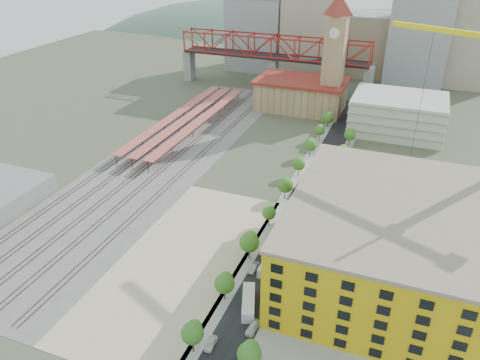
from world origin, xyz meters
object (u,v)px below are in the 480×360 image
at_px(construction_building, 394,242).
at_px(site_trailer_d, 291,222).
at_px(site_trailer_b, 269,264).
at_px(site_trailer_c, 287,230).
at_px(car_0, 211,344).
at_px(clock_tower, 335,45).
at_px(site_trailer_a, 248,302).

bearing_deg(construction_building, site_trailer_d, 155.57).
relative_size(site_trailer_b, site_trailer_d, 0.98).
height_order(site_trailer_b, site_trailer_c, site_trailer_c).
height_order(site_trailer_c, car_0, site_trailer_c).
bearing_deg(site_trailer_c, construction_building, -26.77).
height_order(clock_tower, site_trailer_a, clock_tower).
bearing_deg(construction_building, clock_tower, 108.78).
bearing_deg(site_trailer_d, site_trailer_a, -91.28).
distance_m(site_trailer_c, car_0, 40.71).
distance_m(construction_building, site_trailer_d, 29.70).
xyz_separation_m(site_trailer_c, site_trailer_d, (0.00, 3.90, -0.04)).
xyz_separation_m(site_trailer_b, site_trailer_c, (0.00, 14.82, 0.06)).
xyz_separation_m(site_trailer_c, car_0, (-3.00, -40.60, -0.61)).
distance_m(site_trailer_b, car_0, 25.96).
xyz_separation_m(clock_tower, construction_building, (34.00, -99.99, -19.29)).
distance_m(site_trailer_c, site_trailer_d, 3.90).
xyz_separation_m(clock_tower, site_trailer_c, (8.00, -92.09, -27.41)).
bearing_deg(site_trailer_d, car_0, -95.14).
relative_size(clock_tower, site_trailer_c, 5.54).
relative_size(site_trailer_b, site_trailer_c, 0.95).
distance_m(clock_tower, site_trailer_d, 92.71).
height_order(construction_building, site_trailer_c, construction_building).
distance_m(site_trailer_d, car_0, 44.60).
distance_m(clock_tower, construction_building, 107.36).
xyz_separation_m(site_trailer_a, car_0, (-3.00, -12.24, -0.64)).
distance_m(clock_tower, site_trailer_a, 123.78).
height_order(clock_tower, site_trailer_d, clock_tower).
distance_m(clock_tower, site_trailer_b, 110.67).
height_order(site_trailer_c, site_trailer_d, site_trailer_c).
bearing_deg(clock_tower, site_trailer_a, -86.20).
xyz_separation_m(clock_tower, site_trailer_a, (8.00, -120.45, -27.39)).
bearing_deg(site_trailer_c, site_trailer_a, -99.85).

